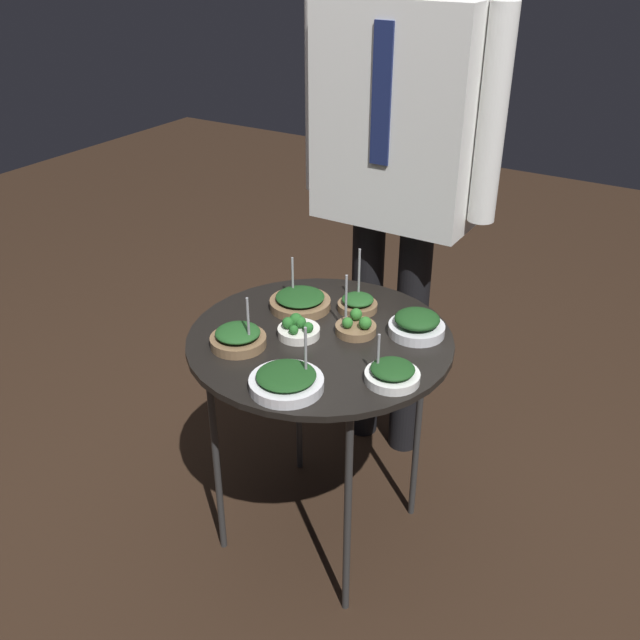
{
  "coord_description": "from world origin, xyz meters",
  "views": [
    {
      "loc": [
        0.86,
        -1.41,
        1.67
      ],
      "look_at": [
        0.0,
        0.0,
        0.75
      ],
      "focal_mm": 40.0,
      "sensor_mm": 36.0,
      "label": 1
    }
  ],
  "objects_px": {
    "serving_cart": "(320,351)",
    "bowl_spinach_mid_left": "(238,338)",
    "bowl_broccoli_front_left": "(356,326)",
    "bowl_broccoli_back_right": "(298,329)",
    "waiter_figure": "(398,143)",
    "bowl_spinach_near_rim": "(358,303)",
    "bowl_spinach_far_rim": "(300,301)",
    "bowl_spinach_front_center": "(392,374)",
    "bowl_spinach_center": "(286,381)",
    "bowl_spinach_mid_right": "(417,325)"
  },
  "relations": [
    {
      "from": "serving_cart",
      "to": "bowl_spinach_mid_left",
      "type": "distance_m",
      "value": 0.23
    },
    {
      "from": "bowl_broccoli_front_left",
      "to": "bowl_spinach_mid_left",
      "type": "distance_m",
      "value": 0.32
    },
    {
      "from": "bowl_broccoli_back_right",
      "to": "waiter_figure",
      "type": "bearing_deg",
      "value": 89.64
    },
    {
      "from": "bowl_spinach_mid_left",
      "to": "bowl_broccoli_front_left",
      "type": "bearing_deg",
      "value": 43.71
    },
    {
      "from": "serving_cart",
      "to": "bowl_spinach_near_rim",
      "type": "distance_m",
      "value": 0.2
    },
    {
      "from": "bowl_spinach_far_rim",
      "to": "waiter_figure",
      "type": "relative_size",
      "value": 0.1
    },
    {
      "from": "bowl_spinach_front_center",
      "to": "bowl_spinach_far_rim",
      "type": "bearing_deg",
      "value": 153.08
    },
    {
      "from": "bowl_spinach_front_center",
      "to": "bowl_spinach_mid_left",
      "type": "relative_size",
      "value": 0.88
    },
    {
      "from": "bowl_spinach_near_rim",
      "to": "bowl_spinach_mid_left",
      "type": "height_order",
      "value": "bowl_spinach_near_rim"
    },
    {
      "from": "bowl_broccoli_back_right",
      "to": "bowl_spinach_far_rim",
      "type": "relative_size",
      "value": 0.65
    },
    {
      "from": "bowl_broccoli_front_left",
      "to": "waiter_figure",
      "type": "xyz_separation_m",
      "value": [
        -0.12,
        0.46,
        0.37
      ]
    },
    {
      "from": "bowl_broccoli_back_right",
      "to": "bowl_spinach_front_center",
      "type": "distance_m",
      "value": 0.32
    },
    {
      "from": "bowl_broccoli_back_right",
      "to": "waiter_figure",
      "type": "relative_size",
      "value": 0.07
    },
    {
      "from": "serving_cart",
      "to": "bowl_spinach_far_rim",
      "type": "relative_size",
      "value": 4.08
    },
    {
      "from": "bowl_spinach_far_rim",
      "to": "bowl_spinach_mid_left",
      "type": "height_order",
      "value": "bowl_spinach_mid_left"
    },
    {
      "from": "bowl_broccoli_front_left",
      "to": "bowl_spinach_center",
      "type": "bearing_deg",
      "value": -92.26
    },
    {
      "from": "bowl_spinach_mid_right",
      "to": "waiter_figure",
      "type": "height_order",
      "value": "waiter_figure"
    },
    {
      "from": "bowl_spinach_front_center",
      "to": "bowl_spinach_mid_right",
      "type": "xyz_separation_m",
      "value": [
        -0.05,
        0.24,
        0.01
      ]
    },
    {
      "from": "bowl_spinach_center",
      "to": "bowl_spinach_mid_right",
      "type": "distance_m",
      "value": 0.43
    },
    {
      "from": "serving_cart",
      "to": "bowl_spinach_far_rim",
      "type": "bearing_deg",
      "value": 140.87
    },
    {
      "from": "bowl_broccoli_back_right",
      "to": "bowl_spinach_mid_left",
      "type": "xyz_separation_m",
      "value": [
        -0.11,
        -0.12,
        0.0
      ]
    },
    {
      "from": "bowl_spinach_front_center",
      "to": "bowl_spinach_near_rim",
      "type": "height_order",
      "value": "bowl_spinach_near_rim"
    },
    {
      "from": "bowl_broccoli_front_left",
      "to": "bowl_broccoli_back_right",
      "type": "bearing_deg",
      "value": -142.18
    },
    {
      "from": "bowl_spinach_front_center",
      "to": "bowl_spinach_mid_right",
      "type": "distance_m",
      "value": 0.24
    },
    {
      "from": "serving_cart",
      "to": "waiter_figure",
      "type": "height_order",
      "value": "waiter_figure"
    },
    {
      "from": "bowl_broccoli_back_right",
      "to": "bowl_spinach_front_center",
      "type": "relative_size",
      "value": 0.84
    },
    {
      "from": "bowl_broccoli_front_left",
      "to": "waiter_figure",
      "type": "relative_size",
      "value": 0.1
    },
    {
      "from": "bowl_spinach_mid_right",
      "to": "bowl_spinach_front_center",
      "type": "bearing_deg",
      "value": -79.14
    },
    {
      "from": "waiter_figure",
      "to": "bowl_broccoli_back_right",
      "type": "bearing_deg",
      "value": -90.36
    },
    {
      "from": "bowl_spinach_far_rim",
      "to": "waiter_figure",
      "type": "height_order",
      "value": "waiter_figure"
    },
    {
      "from": "bowl_spinach_far_rim",
      "to": "bowl_spinach_near_rim",
      "type": "height_order",
      "value": "bowl_spinach_near_rim"
    },
    {
      "from": "serving_cart",
      "to": "bowl_spinach_center",
      "type": "bearing_deg",
      "value": -76.47
    },
    {
      "from": "bowl_spinach_center",
      "to": "serving_cart",
      "type": "bearing_deg",
      "value": 103.53
    },
    {
      "from": "bowl_broccoli_back_right",
      "to": "serving_cart",
      "type": "bearing_deg",
      "value": 29.75
    },
    {
      "from": "bowl_broccoli_front_left",
      "to": "bowl_spinach_front_center",
      "type": "relative_size",
      "value": 1.23
    },
    {
      "from": "serving_cart",
      "to": "bowl_spinach_mid_left",
      "type": "xyz_separation_m",
      "value": [
        -0.16,
        -0.15,
        0.07
      ]
    },
    {
      "from": "bowl_spinach_near_rim",
      "to": "bowl_spinach_center",
      "type": "height_order",
      "value": "bowl_spinach_near_rim"
    },
    {
      "from": "bowl_spinach_center",
      "to": "bowl_spinach_near_rim",
      "type": "bearing_deg",
      "value": 96.26
    },
    {
      "from": "bowl_spinach_front_center",
      "to": "bowl_spinach_near_rim",
      "type": "distance_m",
      "value": 0.37
    },
    {
      "from": "bowl_spinach_near_rim",
      "to": "bowl_spinach_mid_right",
      "type": "xyz_separation_m",
      "value": [
        0.2,
        -0.04,
        0.01
      ]
    },
    {
      "from": "bowl_broccoli_back_right",
      "to": "bowl_spinach_mid_right",
      "type": "distance_m",
      "value": 0.32
    },
    {
      "from": "bowl_broccoli_back_right",
      "to": "waiter_figure",
      "type": "height_order",
      "value": "waiter_figure"
    },
    {
      "from": "bowl_spinach_mid_left",
      "to": "bowl_spinach_far_rim",
      "type": "bearing_deg",
      "value": 84.96
    },
    {
      "from": "bowl_spinach_center",
      "to": "waiter_figure",
      "type": "distance_m",
      "value": 0.87
    },
    {
      "from": "bowl_spinach_far_rim",
      "to": "bowl_spinach_mid_left",
      "type": "bearing_deg",
      "value": -95.04
    },
    {
      "from": "bowl_spinach_far_rim",
      "to": "bowl_spinach_front_center",
      "type": "bearing_deg",
      "value": -26.92
    },
    {
      "from": "bowl_spinach_near_rim",
      "to": "bowl_spinach_front_center",
      "type": "bearing_deg",
      "value": -48.11
    },
    {
      "from": "bowl_spinach_mid_right",
      "to": "waiter_figure",
      "type": "relative_size",
      "value": 0.09
    },
    {
      "from": "bowl_spinach_far_rim",
      "to": "bowl_spinach_near_rim",
      "type": "bearing_deg",
      "value": 27.38
    },
    {
      "from": "bowl_spinach_center",
      "to": "bowl_broccoli_back_right",
      "type": "bearing_deg",
      "value": 116.65
    }
  ]
}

